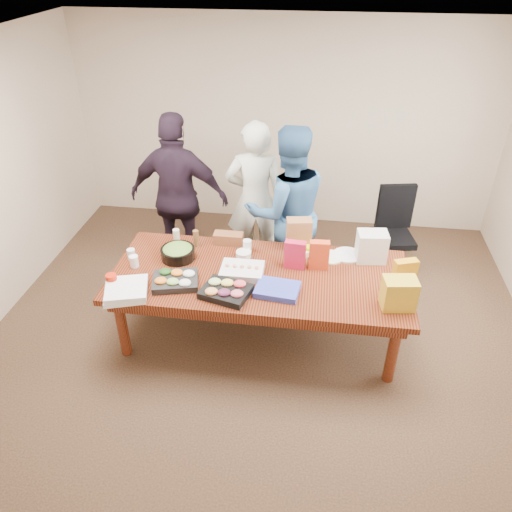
# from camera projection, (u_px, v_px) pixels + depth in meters

# --- Properties ---
(floor) EXTENTS (5.50, 5.00, 0.02)m
(floor) POSITION_uv_depth(u_px,v_px,m) (259.00, 334.00, 5.09)
(floor) COLOR #47301E
(floor) RESTS_ON ground
(ceiling) EXTENTS (5.50, 5.00, 0.02)m
(ceiling) POSITION_uv_depth(u_px,v_px,m) (261.00, 54.00, 3.60)
(ceiling) COLOR white
(ceiling) RESTS_ON wall_back
(wall_back) EXTENTS (5.50, 0.04, 2.70)m
(wall_back) POSITION_uv_depth(u_px,v_px,m) (285.00, 126.00, 6.41)
(wall_back) COLOR beige
(wall_back) RESTS_ON floor
(wall_front) EXTENTS (5.50, 0.04, 2.70)m
(wall_front) POSITION_uv_depth(u_px,v_px,m) (189.00, 479.00, 2.27)
(wall_front) COLOR beige
(wall_front) RESTS_ON floor
(conference_table) EXTENTS (2.80, 1.20, 0.75)m
(conference_table) POSITION_uv_depth(u_px,v_px,m) (260.00, 305.00, 4.88)
(conference_table) COLOR #4C1C0F
(conference_table) RESTS_ON floor
(office_chair) EXTENTS (0.60, 0.60, 1.01)m
(office_chair) POSITION_uv_depth(u_px,v_px,m) (393.00, 235.00, 5.75)
(office_chair) COLOR black
(office_chair) RESTS_ON floor
(person_center) EXTENTS (0.72, 0.53, 1.84)m
(person_center) POSITION_uv_depth(u_px,v_px,m) (255.00, 200.00, 5.60)
(person_center) COLOR silver
(person_center) RESTS_ON floor
(person_right) EXTENTS (1.10, 0.97, 1.90)m
(person_right) POSITION_uv_depth(u_px,v_px,m) (287.00, 212.00, 5.29)
(person_right) COLOR #305B89
(person_right) RESTS_ON floor
(person_left) EXTENTS (1.15, 0.53, 1.92)m
(person_left) POSITION_uv_depth(u_px,v_px,m) (179.00, 197.00, 5.56)
(person_left) COLOR black
(person_left) RESTS_ON floor
(veggie_tray) EXTENTS (0.47, 0.41, 0.06)m
(veggie_tray) POSITION_uv_depth(u_px,v_px,m) (175.00, 281.00, 4.53)
(veggie_tray) COLOR black
(veggie_tray) RESTS_ON conference_table
(fruit_tray) EXTENTS (0.48, 0.42, 0.06)m
(fruit_tray) POSITION_uv_depth(u_px,v_px,m) (226.00, 291.00, 4.39)
(fruit_tray) COLOR black
(fruit_tray) RESTS_ON conference_table
(sheet_cake) EXTENTS (0.40, 0.30, 0.07)m
(sheet_cake) POSITION_uv_depth(u_px,v_px,m) (242.00, 271.00, 4.66)
(sheet_cake) COLOR white
(sheet_cake) RESTS_ON conference_table
(salad_bowl) EXTENTS (0.42, 0.42, 0.11)m
(salad_bowl) POSITION_uv_depth(u_px,v_px,m) (178.00, 253.00, 4.88)
(salad_bowl) COLOR black
(salad_bowl) RESTS_ON conference_table
(chip_bag_blue) EXTENTS (0.41, 0.33, 0.06)m
(chip_bag_blue) POSITION_uv_depth(u_px,v_px,m) (277.00, 290.00, 4.42)
(chip_bag_blue) COLOR #323FB3
(chip_bag_blue) RESTS_ON conference_table
(chip_bag_red) EXTENTS (0.20, 0.10, 0.29)m
(chip_bag_red) POSITION_uv_depth(u_px,v_px,m) (295.00, 255.00, 4.69)
(chip_bag_red) COLOR red
(chip_bag_red) RESTS_ON conference_table
(chip_bag_yellow) EXTENTS (0.22, 0.15, 0.31)m
(chip_bag_yellow) POSITION_uv_depth(u_px,v_px,m) (404.00, 275.00, 4.39)
(chip_bag_yellow) COLOR orange
(chip_bag_yellow) RESTS_ON conference_table
(chip_bag_orange) EXTENTS (0.19, 0.10, 0.29)m
(chip_bag_orange) POSITION_uv_depth(u_px,v_px,m) (319.00, 255.00, 4.68)
(chip_bag_orange) COLOR red
(chip_bag_orange) RESTS_ON conference_table
(mayo_jar) EXTENTS (0.10, 0.10, 0.13)m
(mayo_jar) POSITION_uv_depth(u_px,v_px,m) (247.00, 246.00, 4.96)
(mayo_jar) COLOR white
(mayo_jar) RESTS_ON conference_table
(mustard_bottle) EXTENTS (0.06, 0.06, 0.15)m
(mustard_bottle) POSITION_uv_depth(u_px,v_px,m) (299.00, 250.00, 4.89)
(mustard_bottle) COLOR yellow
(mustard_bottle) RESTS_ON conference_table
(dressing_bottle) EXTENTS (0.07, 0.07, 0.18)m
(dressing_bottle) POSITION_uv_depth(u_px,v_px,m) (196.00, 238.00, 5.04)
(dressing_bottle) COLOR brown
(dressing_bottle) RESTS_ON conference_table
(ranch_bottle) EXTENTS (0.07, 0.07, 0.20)m
(ranch_bottle) POSITION_uv_depth(u_px,v_px,m) (177.00, 238.00, 5.03)
(ranch_bottle) COLOR beige
(ranch_bottle) RESTS_ON conference_table
(banana_bunch) EXTENTS (0.29, 0.22, 0.08)m
(banana_bunch) POSITION_uv_depth(u_px,v_px,m) (306.00, 248.00, 4.98)
(banana_bunch) COLOR #D2D705
(banana_bunch) RESTS_ON conference_table
(bread_loaf) EXTENTS (0.30, 0.13, 0.12)m
(bread_loaf) POSITION_uv_depth(u_px,v_px,m) (228.00, 239.00, 5.10)
(bread_loaf) COLOR brown
(bread_loaf) RESTS_ON conference_table
(kraft_bag) EXTENTS (0.27, 0.18, 0.32)m
(kraft_bag) POSITION_uv_depth(u_px,v_px,m) (299.00, 234.00, 4.98)
(kraft_bag) COLOR #945C36
(kraft_bag) RESTS_ON conference_table
(red_cup) EXTENTS (0.12, 0.12, 0.13)m
(red_cup) POSITION_uv_depth(u_px,v_px,m) (112.00, 281.00, 4.47)
(red_cup) COLOR #B61B06
(red_cup) RESTS_ON conference_table
(clear_cup_a) EXTENTS (0.11, 0.11, 0.12)m
(clear_cup_a) POSITION_uv_depth(u_px,v_px,m) (134.00, 261.00, 4.75)
(clear_cup_a) COLOR white
(clear_cup_a) RESTS_ON conference_table
(clear_cup_b) EXTENTS (0.08, 0.08, 0.11)m
(clear_cup_b) POSITION_uv_depth(u_px,v_px,m) (131.00, 254.00, 4.86)
(clear_cup_b) COLOR silver
(clear_cup_b) RESTS_ON conference_table
(pizza_box_lower) EXTENTS (0.45, 0.45, 0.04)m
(pizza_box_lower) POSITION_uv_depth(u_px,v_px,m) (125.00, 292.00, 4.40)
(pizza_box_lower) COLOR white
(pizza_box_lower) RESTS_ON conference_table
(pizza_box_upper) EXTENTS (0.44, 0.44, 0.04)m
(pizza_box_upper) POSITION_uv_depth(u_px,v_px,m) (126.00, 289.00, 4.38)
(pizza_box_upper) COLOR white
(pizza_box_upper) RESTS_ON pizza_box_lower
(plate_a) EXTENTS (0.37, 0.37, 0.02)m
(plate_a) POSITION_uv_depth(u_px,v_px,m) (347.00, 255.00, 4.93)
(plate_a) COLOR white
(plate_a) RESTS_ON conference_table
(plate_b) EXTENTS (0.30, 0.30, 0.02)m
(plate_b) POSITION_uv_depth(u_px,v_px,m) (330.00, 257.00, 4.90)
(plate_b) COLOR white
(plate_b) RESTS_ON conference_table
(dip_bowl_a) EXTENTS (0.15, 0.15, 0.06)m
(dip_bowl_a) POSITION_uv_depth(u_px,v_px,m) (303.00, 252.00, 4.94)
(dip_bowl_a) COLOR #F4ECB5
(dip_bowl_a) RESTS_ON conference_table
(dip_bowl_b) EXTENTS (0.17, 0.17, 0.06)m
(dip_bowl_b) POSITION_uv_depth(u_px,v_px,m) (244.00, 254.00, 4.91)
(dip_bowl_b) COLOR white
(dip_bowl_b) RESTS_ON conference_table
(grocery_bag_white) EXTENTS (0.30, 0.23, 0.30)m
(grocery_bag_white) POSITION_uv_depth(u_px,v_px,m) (372.00, 247.00, 4.80)
(grocery_bag_white) COLOR silver
(grocery_bag_white) RESTS_ON conference_table
(grocery_bag_yellow) EXTENTS (0.30, 0.23, 0.28)m
(grocery_bag_yellow) POSITION_uv_depth(u_px,v_px,m) (399.00, 293.00, 4.19)
(grocery_bag_yellow) COLOR gold
(grocery_bag_yellow) RESTS_ON conference_table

